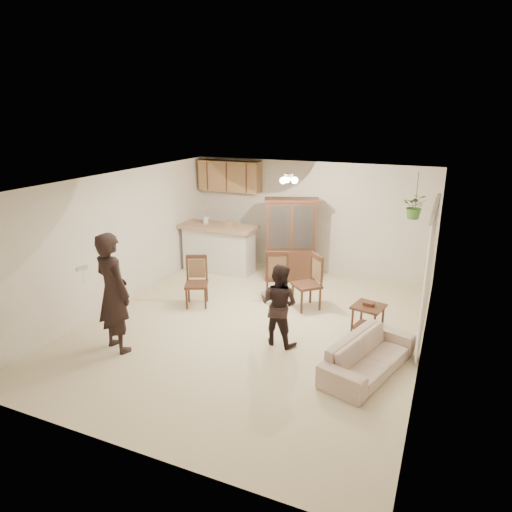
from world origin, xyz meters
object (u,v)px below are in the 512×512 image
at_px(side_table, 368,319).
at_px(chair_hutch_left, 306,293).
at_px(sofa, 369,348).
at_px(adult, 113,295).
at_px(china_hutch, 291,240).
at_px(chair_hutch_right, 277,284).
at_px(child, 279,304).
at_px(chair_bar, 197,292).

bearing_deg(side_table, chair_hutch_left, 153.66).
relative_size(sofa, adult, 1.04).
bearing_deg(china_hutch, chair_hutch_right, -105.82).
bearing_deg(side_table, adult, -149.90).
height_order(china_hutch, chair_hutch_right, china_hutch).
bearing_deg(adult, chair_hutch_right, -100.03).
bearing_deg(chair_hutch_right, child, 89.86).
relative_size(chair_hutch_left, chair_hutch_right, 1.01).
height_order(chair_bar, chair_hutch_right, chair_hutch_right).
distance_m(sofa, side_table, 1.16).
xyz_separation_m(sofa, child, (-1.47, 0.28, 0.31)).
distance_m(adult, chair_bar, 2.05).
xyz_separation_m(sofa, chair_hutch_left, (-1.47, 1.75, -0.07)).
distance_m(chair_hutch_left, chair_hutch_right, 0.71).
distance_m(chair_bar, chair_hutch_right, 1.58).
height_order(sofa, chair_hutch_right, chair_hutch_right).
distance_m(child, chair_hutch_left, 1.52).
bearing_deg(child, sofa, 177.14).
bearing_deg(child, chair_hutch_right, -60.33).
bearing_deg(chair_hutch_left, side_table, 19.14).
xyz_separation_m(adult, side_table, (3.48, 2.02, -0.63)).
distance_m(child, side_table, 1.57).
bearing_deg(sofa, chair_hutch_right, 64.43).
distance_m(side_table, chair_bar, 3.20).
distance_m(adult, chair_hutch_left, 3.51).
xyz_separation_m(child, chair_hutch_left, (0.00, 1.47, -0.38)).
xyz_separation_m(sofa, chair_hutch_right, (-2.15, 1.98, -0.08)).
xyz_separation_m(china_hutch, chair_hutch_right, (0.11, -1.11, -0.60)).
relative_size(side_table, chair_hutch_left, 0.55).
height_order(side_table, chair_bar, chair_bar).
height_order(china_hutch, chair_hutch_left, china_hutch).
distance_m(adult, side_table, 4.08).
bearing_deg(adult, chair_hutch_left, -111.73).
bearing_deg(china_hutch, chair_hutch_left, -80.89).
relative_size(child, chair_bar, 1.41).
distance_m(sofa, child, 1.53).
bearing_deg(chair_bar, chair_hutch_left, -4.91).
bearing_deg(chair_hutch_right, china_hutch, -106.26).
xyz_separation_m(child, chair_bar, (-1.94, 0.76, -0.41)).
height_order(child, chair_hutch_left, child).
relative_size(child, china_hutch, 0.75).
bearing_deg(china_hutch, adult, -131.46).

